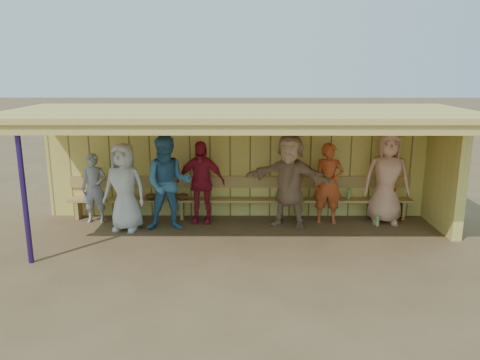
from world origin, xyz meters
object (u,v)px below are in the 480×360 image
player_c (168,183)px  player_h (387,178)px  player_a (94,188)px  player_b (124,187)px  player_f (289,180)px  player_g (328,183)px  player_d (201,182)px  bench (240,195)px

player_c → player_h: 4.63m
player_a → player_b: player_b is taller
player_f → player_b: bearing=-154.8°
player_a → player_c: (1.67, -0.49, 0.23)m
player_b → player_g: 4.28m
player_a → player_h: bearing=-2.7°
player_g → player_h: player_h is taller
player_c → player_d: bearing=33.1°
player_d → bench: (0.85, 0.31, -0.36)m
player_a → player_f: player_f is taller
player_d → player_h: size_ratio=0.90×
player_d → player_f: player_f is taller
player_b → bench: player_b is taller
player_b → player_f: player_f is taller
player_f → player_h: player_h is taller
player_h → bench: player_h is taller
player_g → bench: bearing=178.6°
player_a → player_b: size_ratio=0.83×
bench → player_h: bearing=-5.6°
player_b → player_a: bearing=158.7°
player_d → player_g: 2.74m
player_c → player_h: size_ratio=0.99×
player_a → player_h: size_ratio=0.76×
player_f → player_g: bearing=36.4°
player_g → player_h: 1.25m
player_b → bench: (2.36, 0.80, -0.38)m
player_d → bench: 0.97m
player_b → player_d: 1.59m
player_a → bench: 3.16m
player_b → player_d: size_ratio=1.02×
player_c → player_h: (4.60, 0.49, 0.01)m
player_g → player_b: bearing=-165.6°
player_a → bench: (3.14, 0.31, -0.23)m
player_b → player_h: player_h is taller
player_c → player_d: player_c is taller
player_a → player_h: (6.27, 0.00, 0.24)m
player_c → bench: player_c is taller
player_f → player_d: bearing=-166.4°
player_a → player_g: bearing=-2.7°
player_c → bench: bearing=23.2°
player_c → bench: (1.46, 0.79, -0.46)m
bench → player_f: bearing=-27.9°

